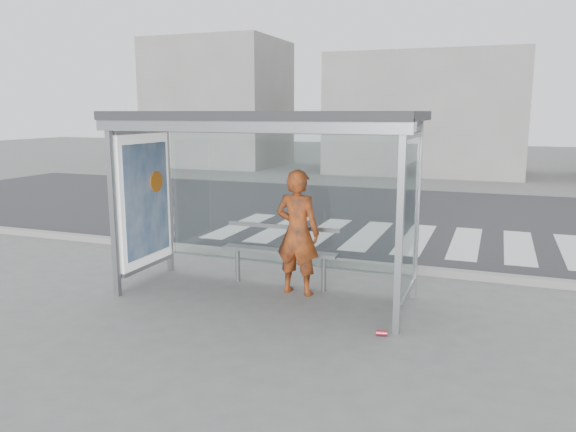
# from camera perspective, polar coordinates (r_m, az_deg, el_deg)

# --- Properties ---
(ground) EXTENTS (80.00, 80.00, 0.00)m
(ground) POSITION_cam_1_polar(r_m,az_deg,el_deg) (8.13, -2.39, -8.19)
(ground) COLOR #5F5F5D
(ground) RESTS_ON ground
(road) EXTENTS (30.00, 10.00, 0.01)m
(road) POSITION_cam_1_polar(r_m,az_deg,el_deg) (14.64, 8.35, 0.19)
(road) COLOR #2E2E31
(road) RESTS_ON ground
(curb) EXTENTS (30.00, 0.18, 0.12)m
(curb) POSITION_cam_1_polar(r_m,az_deg,el_deg) (9.86, 2.04, -4.44)
(curb) COLOR gray
(curb) RESTS_ON ground
(crosswalk) EXTENTS (7.55, 3.00, 0.00)m
(crosswalk) POSITION_cam_1_polar(r_m,az_deg,el_deg) (12.04, 10.45, -2.13)
(crosswalk) COLOR silver
(crosswalk) RESTS_ON ground
(bus_shelter) EXTENTS (4.25, 1.65, 2.62)m
(bus_shelter) POSITION_cam_1_polar(r_m,az_deg,el_deg) (7.93, -4.81, 5.98)
(bus_shelter) COLOR gray
(bus_shelter) RESTS_ON ground
(building_left) EXTENTS (6.00, 5.00, 6.00)m
(building_left) POSITION_cam_1_polar(r_m,az_deg,el_deg) (28.26, -6.98, 11.28)
(building_left) COLOR gray
(building_left) RESTS_ON ground
(building_center) EXTENTS (8.00, 5.00, 5.00)m
(building_center) POSITION_cam_1_polar(r_m,az_deg,el_deg) (25.26, 13.94, 10.01)
(building_center) COLOR gray
(building_center) RESTS_ON ground
(person) EXTENTS (0.70, 0.50, 1.82)m
(person) POSITION_cam_1_polar(r_m,az_deg,el_deg) (8.04, 0.97, -1.67)
(person) COLOR #E55515
(person) RESTS_ON ground
(bench) EXTENTS (1.80, 0.26, 0.93)m
(bench) POSITION_cam_1_polar(r_m,az_deg,el_deg) (8.45, -0.83, -3.56)
(bench) COLOR slate
(bench) RESTS_ON ground
(soda_can) EXTENTS (0.14, 0.10, 0.07)m
(soda_can) POSITION_cam_1_polar(r_m,az_deg,el_deg) (6.86, 9.48, -11.64)
(soda_can) COLOR #BF384B
(soda_can) RESTS_ON ground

